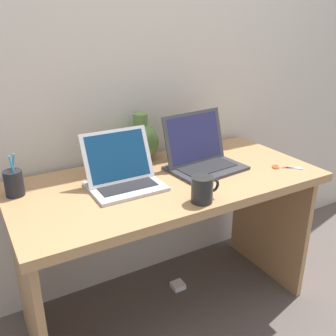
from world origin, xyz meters
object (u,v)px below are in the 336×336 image
object	(u,v)px
coffee_mug	(202,189)
power_brick	(178,285)
laptop_right	(201,154)
green_vase	(141,141)
pen_cup	(14,183)
laptop_left	(122,172)
scissors	(282,167)

from	to	relation	value
coffee_mug	power_brick	distance (m)	0.88
laptop_right	coffee_mug	distance (m)	0.37
laptop_right	green_vase	world-z (taller)	laptop_right
green_vase	pen_cup	distance (m)	0.65
laptop_left	pen_cup	bearing A→B (deg)	163.08
green_vase	pen_cup	size ratio (longest dim) A/B	1.34
laptop_right	coffee_mug	xyz separation A→B (m)	(-0.21, -0.31, -0.01)
laptop_left	scissors	bearing A→B (deg)	-14.59
coffee_mug	green_vase	bearing A→B (deg)	90.00
coffee_mug	scissors	world-z (taller)	coffee_mug
green_vase	pen_cup	world-z (taller)	green_vase
pen_cup	coffee_mug	bearing A→B (deg)	-34.16
laptop_right	green_vase	bearing A→B (deg)	131.01
laptop_left	pen_cup	distance (m)	0.44
laptop_left	laptop_right	distance (m)	0.42
laptop_right	laptop_left	bearing A→B (deg)	-178.68
green_vase	scissors	xyz separation A→B (m)	(0.55, -0.44, -0.10)
power_brick	laptop_right	bearing A→B (deg)	-36.67
green_vase	scissors	bearing A→B (deg)	-39.11
scissors	green_vase	bearing A→B (deg)	140.89
laptop_left	power_brick	xyz separation A→B (m)	(0.33, 0.07, -0.79)
coffee_mug	scissors	size ratio (longest dim) A/B	0.96
coffee_mug	laptop_right	bearing A→B (deg)	56.51
laptop_right	scissors	world-z (taller)	laptop_right
pen_cup	laptop_right	bearing A→B (deg)	-8.07
green_vase	power_brick	world-z (taller)	green_vase
green_vase	scissors	distance (m)	0.71
pen_cup	power_brick	distance (m)	1.09
laptop_left	power_brick	bearing A→B (deg)	12.03
laptop_left	pen_cup	world-z (taller)	laptop_left
laptop_left	coffee_mug	distance (m)	0.37
coffee_mug	scissors	bearing A→B (deg)	10.87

